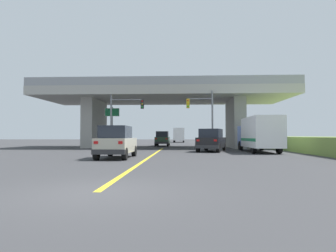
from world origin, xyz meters
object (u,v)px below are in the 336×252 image
Objects in this scene: semi_truck_distant at (179,135)px; sedan_oncoming at (163,139)px; suv_crossing at (212,140)px; highway_sign at (112,117)px; traffic_signal_farside at (122,113)px; traffic_signal_nearside at (204,113)px; suv_lead at (117,142)px; box_truck at (259,134)px.

sedan_oncoming is at bearing -95.20° from semi_truck_distant.
highway_sign is (-10.80, 7.32, 2.55)m from suv_crossing.
traffic_signal_nearside is at bearing -1.94° from traffic_signal_farside.
traffic_signal_nearside reaches higher than traffic_signal_farside.
suv_crossing is 0.77× the size of semi_truck_distant.
traffic_signal_farside reaches higher than semi_truck_distant.
suv_lead is 0.89× the size of suv_crossing.
traffic_signal_nearside reaches higher than suv_lead.
traffic_signal_nearside is (-4.40, 4.30, 2.17)m from box_truck.
traffic_signal_nearside is at bearing -85.01° from semi_truck_distant.
box_truck is at bearing -57.43° from sedan_oncoming.
traffic_signal_nearside reaches higher than semi_truck_distant.
sedan_oncoming is at bearing 86.18° from suv_lead.
suv_lead is 13.06m from box_truck.
suv_crossing is at bearing 49.74° from suv_lead.
highway_sign reaches higher than suv_crossing.
highway_sign is (-1.87, 3.44, -0.22)m from traffic_signal_farside.
highway_sign is at bearing 104.68° from suv_lead.
highway_sign is (-5.48, -6.60, 2.55)m from sedan_oncoming.
sedan_oncoming is at bearing 115.58° from traffic_signal_nearside.
traffic_signal_nearside is at bearing -64.42° from sedan_oncoming.
highway_sign is 0.75× the size of semi_truck_distant.
suv_lead is at bearing -79.77° from traffic_signal_farside.
traffic_signal_farside is (-3.61, -10.04, 2.77)m from sedan_oncoming.
traffic_signal_nearside is at bearing -19.69° from highway_sign.
semi_truck_distant is (2.06, 22.66, 0.60)m from sedan_oncoming.
suv_crossing is 1.03× the size of highway_sign.
box_truck reaches higher than suv_lead.
suv_crossing and sedan_oncoming have the same top height.
highway_sign is at bearing -104.45° from semi_truck_distant.
box_truck is 1.57× the size of sedan_oncoming.
suv_lead is at bearing -118.91° from traffic_signal_nearside.
suv_crossing is 0.82× the size of traffic_signal_nearside.
highway_sign reaches higher than sedan_oncoming.
traffic_signal_farside is 3.92m from highway_sign.
traffic_signal_nearside is 1.01× the size of traffic_signal_farside.
suv_lead and sedan_oncoming have the same top height.
sedan_oncoming is at bearing 70.23° from traffic_signal_farside.
traffic_signal_farside is (-12.96, 4.59, 2.20)m from box_truck.
highway_sign is (-4.02, 15.33, 2.55)m from suv_lead.
semi_truck_distant reaches higher than sedan_oncoming.
box_truck is (10.81, 7.30, 0.57)m from suv_lead.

